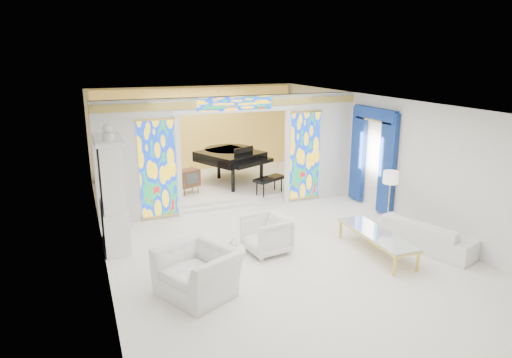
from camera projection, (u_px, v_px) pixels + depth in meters
name	position (u px, v px, depth m)	size (l,w,h in m)	color
floor	(263.00, 234.00, 10.57)	(12.00, 12.00, 0.00)	white
ceiling	(264.00, 104.00, 9.77)	(7.00, 12.00, 0.02)	white
wall_back	(196.00, 131.00, 15.54)	(7.00, 0.02, 3.00)	silver
wall_front	(482.00, 304.00, 4.79)	(7.00, 0.02, 3.00)	silver
wall_left	(99.00, 188.00, 8.92)	(0.02, 12.00, 3.00)	silver
wall_right	(392.00, 159.00, 11.41)	(0.02, 12.00, 3.00)	silver
partition_wall	(234.00, 148.00, 11.91)	(7.00, 0.22, 3.00)	silver
stained_glass_left	(158.00, 169.00, 11.19)	(0.90, 0.04, 2.40)	gold
stained_glass_right	(305.00, 156.00, 12.63)	(0.90, 0.04, 2.40)	gold
stained_glass_transom	(235.00, 104.00, 11.51)	(2.00, 0.04, 0.34)	gold
alcove_platform	(213.00, 185.00, 14.22)	(6.80, 3.80, 0.18)	white
gold_curtain_back	(197.00, 131.00, 15.44)	(6.70, 0.10, 2.90)	#FDCE58
chandelier	(218.00, 105.00, 13.54)	(0.48, 0.48, 0.30)	gold
blue_drapes	(373.00, 151.00, 11.98)	(0.14, 1.85, 2.65)	navy
china_cabinet	(112.00, 194.00, 9.65)	(0.56, 1.46, 2.72)	white
armchair_left	(198.00, 272.00, 7.85)	(1.27, 1.11, 0.83)	silver
armchair_right	(267.00, 235.00, 9.51)	(0.84, 0.86, 0.78)	silver
sofa	(425.00, 233.00, 9.77)	(2.18, 0.85, 0.64)	white
side_table	(234.00, 256.00, 8.60)	(0.45, 0.45, 0.53)	white
vase	(233.00, 243.00, 8.53)	(0.17, 0.17, 0.18)	white
coffee_table	(377.00, 235.00, 9.42)	(0.69, 2.10, 0.47)	silver
floor_lamp	(391.00, 180.00, 10.45)	(0.38, 0.38, 1.45)	gold
grand_piano	(231.00, 156.00, 14.06)	(2.27, 3.37, 1.20)	black
tv_console	(188.00, 178.00, 12.92)	(0.71, 0.60, 0.70)	#56311F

